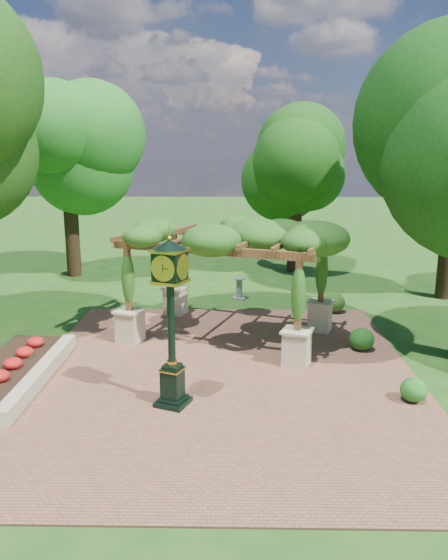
{
  "coord_description": "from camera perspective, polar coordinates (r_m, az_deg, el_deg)",
  "views": [
    {
      "loc": [
        0.28,
        -12.32,
        5.67
      ],
      "look_at": [
        0.0,
        2.5,
        2.2
      ],
      "focal_mm": 35.0,
      "sensor_mm": 36.0,
      "label": 1
    }
  ],
  "objects": [
    {
      "name": "ground",
      "position": [
        13.56,
        -0.2,
        -11.54
      ],
      "size": [
        120.0,
        120.0,
        0.0
      ],
      "primitive_type": "plane",
      "color": "#1E4714",
      "rests_on": "ground"
    },
    {
      "name": "pergola",
      "position": [
        16.54,
        0.41,
        4.26
      ],
      "size": [
        6.93,
        5.58,
        3.79
      ],
      "rotation": [
        0.0,
        0.0,
        -0.35
      ],
      "color": "beige",
      "rests_on": "brick_plaza"
    },
    {
      "name": "tree_west_far",
      "position": [
        26.16,
        -16.08,
        12.5
      ],
      "size": [
        4.36,
        4.36,
        8.14
      ],
      "color": "#312113",
      "rests_on": "ground"
    },
    {
      "name": "sundial",
      "position": [
        21.55,
        1.61,
        -1.05
      ],
      "size": [
        0.57,
        0.57,
        0.86
      ],
      "rotation": [
        0.0,
        0.0,
        -0.22
      ],
      "color": "gray",
      "rests_on": "ground"
    },
    {
      "name": "shrub_back",
      "position": [
        20.07,
        11.39,
        -2.3
      ],
      "size": [
        0.87,
        0.87,
        0.73
      ],
      "primitive_type": "ellipsoid",
      "rotation": [
        0.0,
        0.0,
        -0.06
      ],
      "color": "#2B591A",
      "rests_on": "brick_plaza"
    },
    {
      "name": "shrub_mid",
      "position": [
        16.49,
        14.2,
        -6.01
      ],
      "size": [
        0.93,
        0.93,
        0.65
      ],
      "primitive_type": "ellipsoid",
      "rotation": [
        0.0,
        0.0,
        0.35
      ],
      "color": "#194B15",
      "rests_on": "brick_plaza"
    },
    {
      "name": "shrub_front",
      "position": [
        13.59,
        19.21,
        -10.79
      ],
      "size": [
        0.75,
        0.75,
        0.56
      ],
      "primitive_type": "ellipsoid",
      "rotation": [
        0.0,
        0.0,
        0.24
      ],
      "color": "#1F631C",
      "rests_on": "brick_plaza"
    },
    {
      "name": "flower_bed",
      "position": [
        15.09,
        -21.82,
        -9.15
      ],
      "size": [
        1.5,
        5.0,
        0.36
      ],
      "primitive_type": "cube",
      "color": "red",
      "rests_on": "ground"
    },
    {
      "name": "brick_plaza",
      "position": [
        14.47,
        -0.11,
        -9.81
      ],
      "size": [
        10.0,
        12.0,
        0.04
      ],
      "primitive_type": "cube",
      "color": "brown",
      "rests_on": "ground"
    },
    {
      "name": "tree_north",
      "position": [
        26.38,
        7.59,
        11.99
      ],
      "size": [
        4.14,
        4.14,
        7.55
      ],
      "color": "#341E14",
      "rests_on": "ground"
    },
    {
      "name": "border_wall",
      "position": [
        14.76,
        -18.56,
        -9.29
      ],
      "size": [
        0.35,
        5.0,
        0.4
      ],
      "primitive_type": "cube",
      "color": "#C6B793",
      "rests_on": "ground"
    },
    {
      "name": "pedestal_clock",
      "position": [
        12.06,
        -5.58,
        -2.91
      ],
      "size": [
        1.0,
        1.0,
        3.9
      ],
      "rotation": [
        0.0,
        0.0,
        -0.38
      ],
      "color": "black",
      "rests_on": "brick_plaza"
    }
  ]
}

